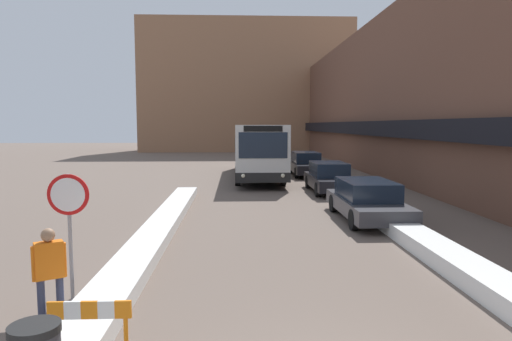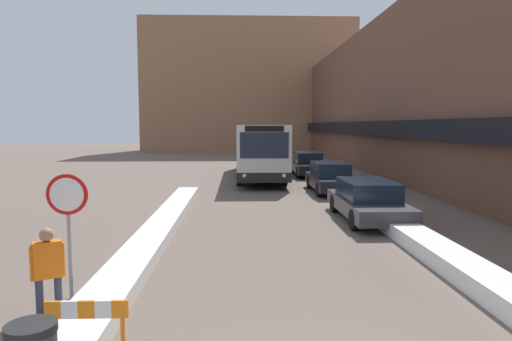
% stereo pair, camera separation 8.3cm
% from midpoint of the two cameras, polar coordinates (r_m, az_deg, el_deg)
% --- Properties ---
extents(building_row_right, '(5.50, 60.00, 10.06)m').
position_cam_midpoint_polar(building_row_right, '(30.72, 19.56, 8.67)').
color(building_row_right, brown).
rests_on(building_row_right, ground_plane).
extents(building_backdrop_far, '(26.00, 8.00, 15.95)m').
position_cam_midpoint_polar(building_backdrop_far, '(58.70, -0.90, 10.32)').
color(building_backdrop_far, '#996B4C').
rests_on(building_backdrop_far, ground_plane).
extents(snow_bank_left, '(0.90, 17.94, 0.34)m').
position_cam_midpoint_polar(snow_bank_left, '(13.01, -12.60, -8.16)').
color(snow_bank_left, silver).
rests_on(snow_bank_left, ground_plane).
extents(snow_bank_right, '(0.90, 14.54, 0.40)m').
position_cam_midpoint_polar(snow_bank_right, '(14.16, 18.10, -7.03)').
color(snow_bank_right, silver).
rests_on(snow_bank_right, ground_plane).
extents(city_bus, '(2.73, 12.62, 3.26)m').
position_cam_midpoint_polar(city_bus, '(28.31, 0.44, 2.70)').
color(city_bus, silver).
rests_on(city_bus, ground_plane).
extents(parked_car_front, '(1.92, 4.82, 1.36)m').
position_cam_midpoint_polar(parked_car_front, '(16.14, 13.94, -3.59)').
color(parked_car_front, '#38383D').
rests_on(parked_car_front, ground_plane).
extents(parked_car_middle, '(1.81, 4.54, 1.45)m').
position_cam_midpoint_polar(parked_car_middle, '(22.39, 9.36, -0.84)').
color(parked_car_middle, black).
rests_on(parked_car_middle, ground_plane).
extents(parked_car_back, '(1.81, 4.88, 1.52)m').
position_cam_midpoint_polar(parked_car_back, '(29.62, 6.53, 0.84)').
color(parked_car_back, black).
rests_on(parked_car_back, ground_plane).
extents(stop_sign, '(0.76, 0.08, 2.36)m').
position_cam_midpoint_polar(stop_sign, '(9.12, -22.23, -4.45)').
color(stop_sign, gray).
rests_on(stop_sign, ground_plane).
extents(pedestrian, '(0.47, 0.38, 1.61)m').
position_cam_midpoint_polar(pedestrian, '(8.22, -24.32, -10.96)').
color(pedestrian, '#333851').
rests_on(pedestrian, ground_plane).
extents(construction_barricade, '(1.10, 0.06, 0.94)m').
position_cam_midpoint_polar(construction_barricade, '(6.75, -20.04, -17.21)').
color(construction_barricade, orange).
rests_on(construction_barricade, ground_plane).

